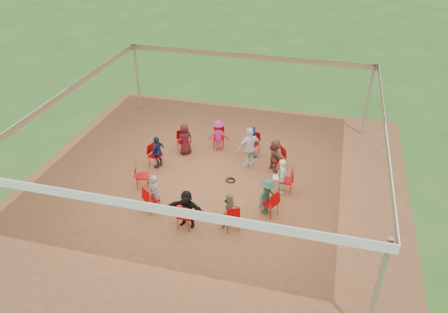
% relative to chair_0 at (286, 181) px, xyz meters
% --- Properties ---
extents(ground, '(80.00, 80.00, 0.00)m').
position_rel_chair_0_xyz_m(ground, '(-2.44, -0.15, -0.45)').
color(ground, '#2A581B').
rests_on(ground, ground).
extents(dirt_patch, '(13.00, 13.00, 0.00)m').
position_rel_chair_0_xyz_m(dirt_patch, '(-2.44, -0.15, -0.44)').
color(dirt_patch, brown).
rests_on(dirt_patch, ground).
extents(tent, '(10.33, 10.33, 3.00)m').
position_rel_chair_0_xyz_m(tent, '(-2.44, -0.15, 1.92)').
color(tent, '#B2B2B7').
rests_on(tent, ground).
extents(chair_0, '(0.46, 0.45, 0.90)m').
position_rel_chair_0_xyz_m(chair_0, '(0.00, 0.00, 0.00)').
color(chair_0, '#9E0001').
rests_on(chair_0, ground).
extents(chair_1, '(0.60, 0.60, 0.90)m').
position_rel_chair_0_xyz_m(chair_1, '(-0.47, 1.30, 0.00)').
color(chair_1, '#9E0001').
rests_on(chair_1, ground).
extents(chair_2, '(0.55, 0.56, 0.90)m').
position_rel_chair_0_xyz_m(chair_2, '(-1.56, 2.14, 0.00)').
color(chair_2, '#9E0001').
rests_on(chair_2, ground).
extents(chair_3, '(0.50, 0.52, 0.90)m').
position_rel_chair_0_xyz_m(chair_3, '(-2.94, 2.25, 0.00)').
color(chair_3, '#9E0001').
rests_on(chair_3, ground).
extents(chair_4, '(0.61, 0.61, 0.90)m').
position_rel_chair_0_xyz_m(chair_4, '(-4.16, 1.60, 0.00)').
color(chair_4, '#9E0001').
rests_on(chair_4, ground).
extents(chair_5, '(0.52, 0.51, 0.90)m').
position_rel_chair_0_xyz_m(chair_5, '(-4.83, 0.40, 0.00)').
color(chair_5, '#9E0001').
rests_on(chair_5, ground).
extents(chair_6, '(0.56, 0.54, 0.90)m').
position_rel_chair_0_xyz_m(chair_6, '(-4.75, -0.98, 0.00)').
color(chair_6, '#9E0001').
rests_on(chair_6, ground).
extents(chair_7, '(0.60, 0.60, 0.90)m').
position_rel_chair_0_xyz_m(chair_7, '(-3.93, -2.09, 0.00)').
color(chair_7, '#9E0001').
rests_on(chair_7, ground).
extents(chair_8, '(0.45, 0.47, 0.90)m').
position_rel_chair_0_xyz_m(chair_8, '(-2.65, -2.59, 0.00)').
color(chair_8, '#9E0001').
rests_on(chair_8, ground).
extents(chair_9, '(0.58, 0.59, 0.90)m').
position_rel_chair_0_xyz_m(chair_9, '(-1.29, -2.31, 0.00)').
color(chair_9, '#9E0001').
rests_on(chair_9, ground).
extents(chair_10, '(0.59, 0.58, 0.90)m').
position_rel_chair_0_xyz_m(chair_10, '(-0.31, -1.35, 0.00)').
color(chair_10, '#9E0001').
rests_on(chair_10, ground).
extents(person_seated_0, '(0.33, 0.47, 1.25)m').
position_rel_chair_0_xyz_m(person_seated_0, '(-0.12, -0.01, 0.18)').
color(person_seated_0, beige).
rests_on(person_seated_0, ground).
extents(person_seated_1, '(1.03, 1.19, 1.25)m').
position_rel_chair_0_xyz_m(person_seated_1, '(-0.56, 1.23, 0.18)').
color(person_seated_1, brown).
rests_on(person_seated_1, ground).
extents(person_seated_2, '(0.69, 0.54, 1.25)m').
position_rel_chair_0_xyz_m(person_seated_2, '(-1.61, 2.03, 0.18)').
color(person_seated_2, '#193EAC').
rests_on(person_seated_2, ground).
extents(person_seated_3, '(0.87, 0.55, 1.25)m').
position_rel_chair_0_xyz_m(person_seated_3, '(-2.91, 2.13, 0.18)').
color(person_seated_3, '#931F5E').
rests_on(person_seated_3, ground).
extents(person_seated_4, '(0.67, 0.67, 1.25)m').
position_rel_chair_0_xyz_m(person_seated_4, '(-4.07, 1.52, 0.18)').
color(person_seated_4, '#380D14').
rests_on(person_seated_4, ground).
extents(person_seated_5, '(0.53, 0.80, 1.25)m').
position_rel_chair_0_xyz_m(person_seated_5, '(-4.71, 0.37, 0.18)').
color(person_seated_5, '#171B41').
rests_on(person_seated_5, ground).
extents(person_seated_6, '(0.54, 0.51, 1.25)m').
position_rel_chair_0_xyz_m(person_seated_6, '(-3.86, -2.00, 0.18)').
color(person_seated_6, gray).
rests_on(person_seated_6, ground).
extents(person_seated_7, '(1.19, 0.53, 1.25)m').
position_rel_chair_0_xyz_m(person_seated_7, '(-2.64, -2.47, 0.18)').
color(person_seated_7, black).
rests_on(person_seated_7, ground).
extents(person_seated_8, '(0.70, 0.59, 1.25)m').
position_rel_chair_0_xyz_m(person_seated_8, '(-1.35, -2.20, 0.18)').
color(person_seated_8, '#8C8454').
rests_on(person_seated_8, ground).
extents(person_seated_9, '(0.74, 0.90, 1.25)m').
position_rel_chair_0_xyz_m(person_seated_9, '(-0.41, -1.29, 0.18)').
color(person_seated_9, '#284B37').
rests_on(person_seated_9, ground).
extents(standing_person, '(1.05, 0.99, 1.64)m').
position_rel_chair_0_xyz_m(standing_person, '(-1.49, 1.16, 0.37)').
color(standing_person, silver).
rests_on(standing_person, ground).
extents(cable_coil, '(0.41, 0.41, 0.03)m').
position_rel_chair_0_xyz_m(cable_coil, '(-1.93, 0.14, -0.43)').
color(cable_coil, black).
rests_on(cable_coil, ground).
extents(laptop, '(0.25, 0.30, 0.20)m').
position_rel_chair_0_xyz_m(laptop, '(-0.29, -0.02, 0.14)').
color(laptop, '#B7B7BC').
rests_on(laptop, ground).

